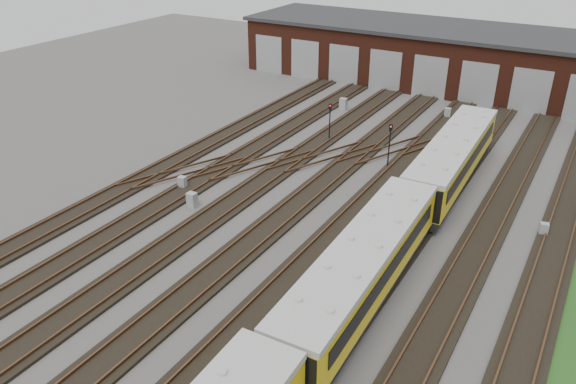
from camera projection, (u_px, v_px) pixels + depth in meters
The scene contains 13 objects.
ground at pixel (277, 256), 32.99m from camera, with size 120.00×120.00×0.00m, color #474542.
track_network at pixel (279, 249), 33.47m from camera, with size 30.40×70.00×0.33m.
maintenance_shed at pixel (465, 58), 62.13m from camera, with size 51.00×12.50×6.35m.
metro_train at pixel (362, 270), 28.24m from camera, with size 3.29×47.91×3.27m.
signal_mast_0 at pixel (330, 117), 48.11m from camera, with size 0.29×0.28×3.34m.
signal_mast_1 at pixel (390, 140), 43.00m from camera, with size 0.31×0.29×3.59m.
signal_mast_2 at pixel (414, 190), 36.74m from camera, with size 0.24×0.23×2.74m.
signal_mast_3 at pixel (447, 188), 37.11m from camera, with size 0.24×0.23×2.62m.
relay_cabinet_0 at pixel (182, 183), 40.58m from camera, with size 0.56×0.47×0.93m, color #989B9D.
relay_cabinet_1 at pixel (343, 104), 56.23m from camera, with size 0.68×0.57×1.14m, color #989B9D.
relay_cabinet_2 at pixel (192, 200), 38.11m from camera, with size 0.62×0.52×1.03m, color #989B9D.
relay_cabinet_3 at pixel (447, 113), 54.03m from camera, with size 0.58×0.49×0.97m, color #989B9D.
relay_cabinet_4 at pixel (544, 229), 34.81m from camera, with size 0.52×0.43×0.86m, color #989B9D.
Camera 1 is at (14.62, -23.45, 18.42)m, focal length 35.00 mm.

